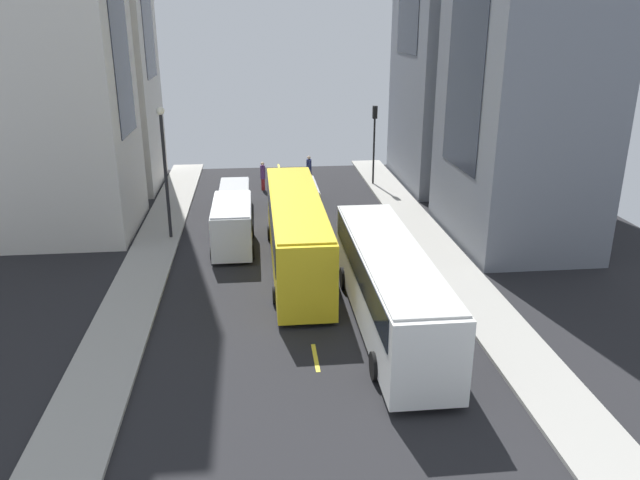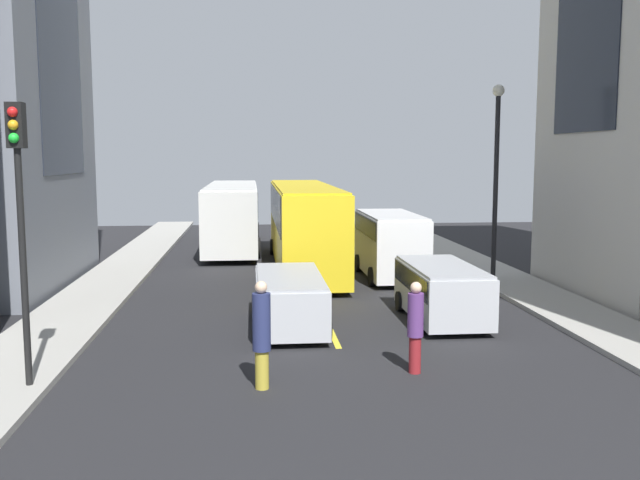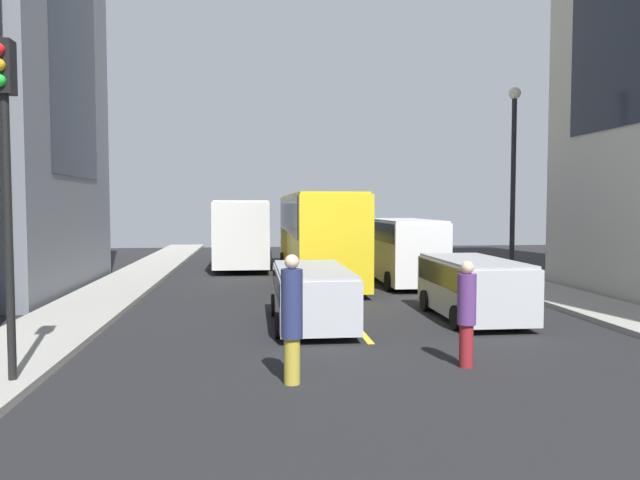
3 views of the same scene
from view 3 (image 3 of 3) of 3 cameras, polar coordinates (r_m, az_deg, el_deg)
ground_plane at (r=25.22m, az=-0.22°, el=-3.87°), size 41.68×41.68×0.00m
sidewalk_west at (r=25.56m, az=-17.47°, el=-3.76°), size 2.47×44.00×0.15m
sidewalk_east at (r=27.09m, az=16.02°, el=-3.34°), size 2.47×44.00×0.15m
lane_stripe_1 at (r=14.96m, az=4.08°, el=-8.83°), size 0.16×2.00×0.01m
lane_stripe_2 at (r=25.22m, az=-0.22°, el=-3.86°), size 0.16×2.00×0.01m
lane_stripe_3 at (r=35.62m, az=-2.01°, el=-1.76°), size 0.16×2.00×0.01m
lane_stripe_4 at (r=46.07m, az=-2.98°, el=-0.62°), size 0.16×2.00×0.01m
city_bus_white at (r=33.14m, az=-7.21°, el=1.30°), size 2.80×12.50×3.35m
streetcar_yellow at (r=26.48m, az=-0.41°, el=1.08°), size 2.70×13.60×3.59m
delivery_van_white at (r=24.21m, az=7.96°, el=-0.61°), size 2.25×5.41×2.58m
car_silver_0 at (r=15.95m, az=-0.75°, el=-4.81°), size 2.05×4.71×1.52m
car_silver_1 at (r=17.34m, az=14.13°, el=-3.98°), size 2.07×4.48×1.66m
pedestrian_crossing_near at (r=12.17m, az=13.56°, el=-6.45°), size 0.36×0.36×2.07m
pedestrian_walking_far at (r=10.73m, az=-2.65°, el=-7.10°), size 0.38×0.38×2.29m
traffic_light_near_corner at (r=11.60m, az=-27.37°, el=7.90°), size 0.32×0.44×5.74m
streetlamp_near at (r=23.57m, az=17.65°, el=6.66°), size 0.44×0.44×7.28m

